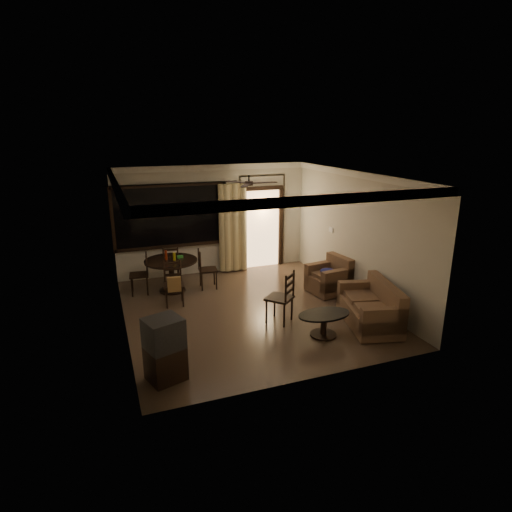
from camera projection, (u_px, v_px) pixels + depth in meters
name	position (u px, v px, depth m)	size (l,w,h in m)	color
ground	(250.00, 310.00, 8.98)	(5.50, 5.50, 0.00)	#7F6651
room_shell	(248.00, 208.00, 10.25)	(5.50, 6.70, 5.50)	beige
dining_table	(171.00, 267.00, 9.88)	(1.21, 1.21, 0.98)	black
dining_chair_west	(140.00, 282.00, 9.82)	(0.46, 0.46, 0.95)	black
dining_chair_east	(208.00, 276.00, 10.16)	(0.46, 0.46, 0.95)	black
dining_chair_south	(174.00, 292.00, 9.17)	(0.46, 0.52, 0.95)	black
dining_chair_north	(171.00, 271.00, 10.54)	(0.46, 0.46, 0.95)	black
tv_cabinet	(165.00, 349.00, 6.38)	(0.64, 0.61, 1.00)	black
sofa	(372.00, 309.00, 8.23)	(1.18, 1.71, 0.83)	#452B20
armchair	(330.00, 278.00, 9.88)	(0.91, 0.91, 0.82)	#452B20
coffee_table	(324.00, 321.00, 7.80)	(1.00, 0.60, 0.44)	black
side_chair	(280.00, 307.00, 8.36)	(0.66, 0.66, 1.05)	black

